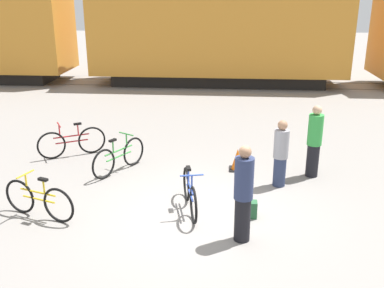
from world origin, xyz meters
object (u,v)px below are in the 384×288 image
(bicycle_green, at_px, (119,157))
(bicycle_yellow, at_px, (39,200))
(person_in_grey, at_px, (281,154))
(bicycle_maroon, at_px, (72,142))
(person_in_navy, at_px, (243,194))
(backpack, at_px, (250,209))
(freight_train, at_px, (218,21))
(person_in_green, at_px, (314,141))
(bicycle_blue, at_px, (190,193))
(traffic_cone, at_px, (237,160))

(bicycle_green, bearing_deg, bicycle_yellow, -112.85)
(bicycle_yellow, xyz_separation_m, person_in_grey, (4.86, 1.91, 0.40))
(bicycle_maroon, xyz_separation_m, person_in_navy, (4.44, -3.93, 0.51))
(backpack, bearing_deg, freight_train, 94.33)
(bicycle_green, bearing_deg, person_in_navy, -45.24)
(person_in_grey, distance_m, person_in_green, 1.06)
(bicycle_blue, xyz_separation_m, person_in_navy, (1.03, -1.05, 0.52))
(person_in_grey, height_order, person_in_green, person_in_green)
(freight_train, distance_m, bicycle_yellow, 13.97)
(bicycle_blue, distance_m, person_in_grey, 2.41)
(freight_train, xyz_separation_m, bicycle_blue, (-0.22, -12.85, -2.49))
(freight_train, distance_m, traffic_cone, 10.94)
(traffic_cone, bearing_deg, bicycle_yellow, -144.56)
(freight_train, distance_m, person_in_navy, 14.06)
(bicycle_blue, bearing_deg, traffic_cone, 66.17)
(bicycle_green, xyz_separation_m, traffic_cone, (2.90, 0.36, -0.14))
(person_in_green, relative_size, traffic_cone, 3.19)
(person_in_green, bearing_deg, bicycle_blue, 152.50)
(bicycle_green, bearing_deg, person_in_green, 1.37)
(freight_train, xyz_separation_m, person_in_grey, (1.72, -11.47, -2.10))
(freight_train, bearing_deg, person_in_grey, -81.49)
(bicycle_yellow, bearing_deg, traffic_cone, 35.44)
(person_in_green, xyz_separation_m, person_in_navy, (-1.75, -3.06, 0.03))
(bicycle_blue, height_order, person_in_grey, person_in_grey)
(bicycle_yellow, xyz_separation_m, person_in_navy, (3.95, -0.52, 0.53))
(backpack, bearing_deg, bicycle_maroon, 146.38)
(freight_train, xyz_separation_m, traffic_cone, (0.78, -10.59, -2.62))
(bicycle_yellow, xyz_separation_m, bicycle_green, (1.02, 2.43, 0.01))
(freight_train, distance_m, person_in_green, 11.32)
(person_in_grey, bearing_deg, person_in_green, 142.96)
(person_in_green, bearing_deg, bicycle_maroon, 108.62)
(person_in_green, distance_m, backpack, 2.80)
(backpack, bearing_deg, bicycle_yellow, -175.33)
(bicycle_yellow, height_order, traffic_cone, bicycle_yellow)
(person_in_navy, height_order, backpack, person_in_navy)
(person_in_navy, bearing_deg, bicycle_green, 116.40)
(backpack, bearing_deg, person_in_green, 54.50)
(person_in_green, xyz_separation_m, traffic_cone, (-1.78, 0.25, -0.63))
(person_in_green, height_order, traffic_cone, person_in_green)
(person_in_green, relative_size, person_in_navy, 0.97)
(freight_train, distance_m, backpack, 13.36)
(bicycle_blue, height_order, person_in_navy, person_in_navy)
(person_in_grey, bearing_deg, freight_train, -155.20)
(bicycle_blue, bearing_deg, bicycle_yellow, -169.72)
(person_in_grey, relative_size, backpack, 4.58)
(person_in_navy, bearing_deg, backpack, 59.92)
(person_in_grey, relative_size, person_in_navy, 0.87)
(person_in_grey, relative_size, traffic_cone, 2.83)
(freight_train, bearing_deg, bicycle_blue, -90.97)
(person_in_grey, height_order, traffic_cone, person_in_grey)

